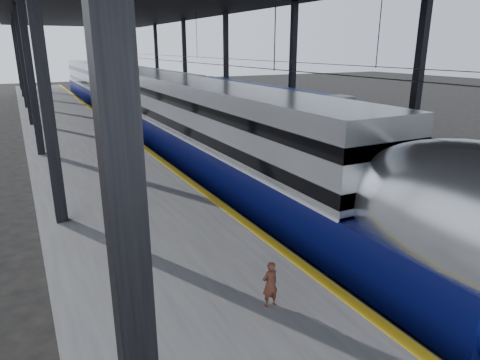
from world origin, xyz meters
TOP-DOWN VIEW (x-y plane):
  - ground at (0.00, 0.00)m, footprint 160.00×160.00m
  - platform at (-3.50, 20.00)m, footprint 6.00×80.00m
  - yellow_strip at (-0.70, 20.00)m, footprint 0.30×80.00m
  - rails at (4.50, 20.00)m, footprint 6.52×80.00m
  - canopy at (1.90, 20.00)m, footprint 18.00×75.00m
  - tgv_train at (2.00, 23.62)m, footprint 3.20×65.20m
  - second_train at (7.00, 34.85)m, footprint 2.87×56.05m
  - child at (-2.35, -2.05)m, footprint 0.39×0.27m

SIDE VIEW (x-z plane):
  - ground at x=0.00m, z-range 0.00..0.00m
  - rails at x=4.50m, z-range 0.00..0.16m
  - platform at x=-3.50m, z-range 0.00..1.00m
  - yellow_strip at x=-0.70m, z-range 1.00..1.01m
  - child at x=-2.35m, z-range 1.00..2.03m
  - second_train at x=7.00m, z-range 0.03..3.97m
  - tgv_train at x=2.00m, z-range -0.15..4.43m
  - canopy at x=1.90m, z-range 4.38..13.85m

